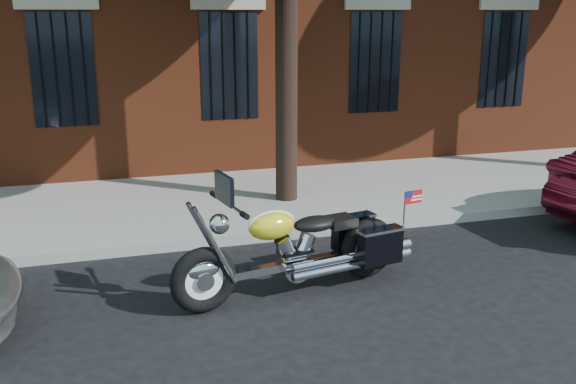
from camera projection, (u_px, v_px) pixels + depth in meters
name	position (u px, v px, depth m)	size (l,w,h in m)	color
ground	(313.00, 275.00, 8.10)	(120.00, 120.00, 0.00)	black
curb	(283.00, 234.00, 9.35)	(40.00, 0.16, 0.15)	gray
sidewalk	(253.00, 199.00, 11.09)	(40.00, 3.60, 0.15)	gray
motorcycle	(303.00, 250.00, 7.49)	(3.08, 1.21, 1.54)	black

